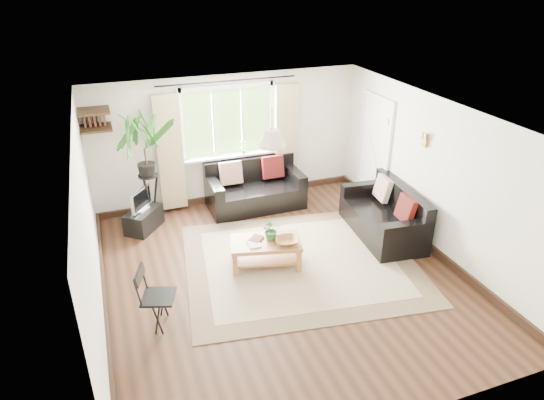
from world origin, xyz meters
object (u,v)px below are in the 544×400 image
object	(u,v)px
sofa_back	(255,187)
tv_stand	(144,219)
folding_chair	(159,298)
coffee_table	(266,253)
palm_stand	(147,171)
sofa_right	(383,213)

from	to	relation	value
sofa_back	tv_stand	world-z (taller)	sofa_back
tv_stand	folding_chair	size ratio (longest dim) A/B	0.83
coffee_table	palm_stand	distance (m)	2.56
sofa_right	coffee_table	world-z (taller)	sofa_right
folding_chair	palm_stand	bearing A→B (deg)	13.59
coffee_table	tv_stand	world-z (taller)	coffee_table
palm_stand	folding_chair	world-z (taller)	palm_stand
sofa_right	folding_chair	size ratio (longest dim) A/B	2.04
coffee_table	tv_stand	bearing A→B (deg)	132.00
sofa_right	folding_chair	bearing A→B (deg)	-69.75
coffee_table	tv_stand	xyz separation A→B (m)	(-1.59, 1.77, -0.03)
sofa_right	sofa_back	bearing A→B (deg)	-130.51
sofa_right	palm_stand	distance (m)	4.02
sofa_back	palm_stand	bearing A→B (deg)	177.98
tv_stand	sofa_right	bearing A→B (deg)	-74.10
sofa_back	sofa_right	distance (m)	2.39
tv_stand	palm_stand	distance (m)	0.84
tv_stand	palm_stand	size ratio (longest dim) A/B	0.35
sofa_back	sofa_right	xyz separation A→B (m)	(1.67, -1.72, -0.01)
sofa_right	palm_stand	xyz separation A→B (m)	(-3.57, 1.77, 0.58)
sofa_right	coffee_table	xyz separation A→B (m)	(-2.14, -0.21, -0.19)
coffee_table	tv_stand	size ratio (longest dim) A/B	1.51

